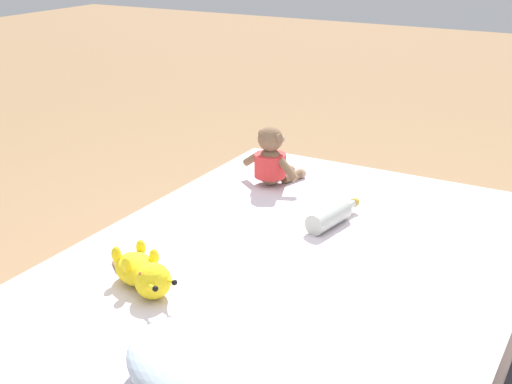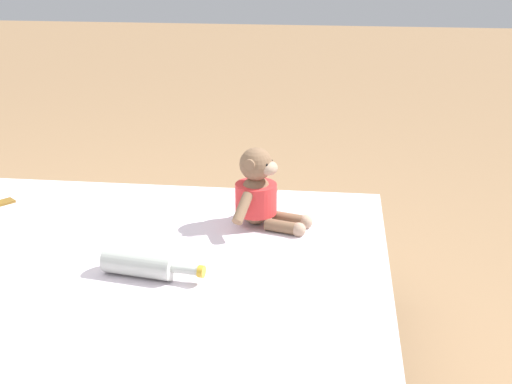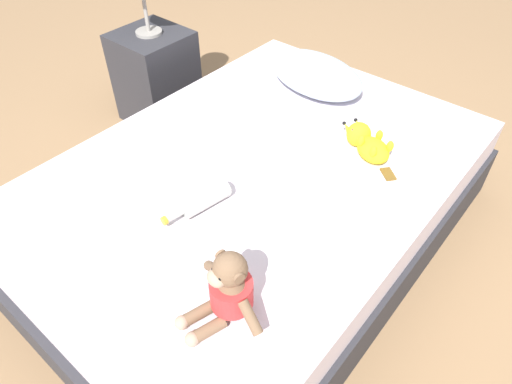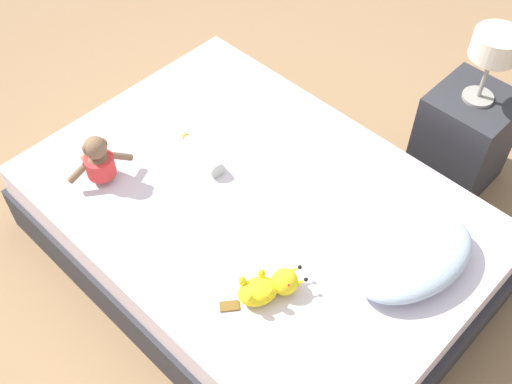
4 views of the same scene
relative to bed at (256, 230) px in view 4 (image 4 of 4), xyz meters
name	(u,v)px [view 4 (image 4 of 4)]	position (x,y,z in m)	size (l,w,h in m)	color
ground_plane	(256,256)	(0.00, 0.00, -0.20)	(16.00, 16.00, 0.00)	#93704C
bed	(256,230)	(0.00, 0.00, 0.00)	(1.34, 1.90, 0.41)	#2D2D33
pillow	(413,257)	(-0.17, 0.64, 0.27)	(0.58, 0.43, 0.13)	silver
plush_monkey	(98,161)	(0.36, -0.55, 0.30)	(0.28, 0.24, 0.24)	brown
plush_yellow_creature	(269,287)	(0.28, 0.34, 0.25)	(0.32, 0.20, 0.10)	yellow
glass_bottle	(205,158)	(0.00, -0.30, 0.24)	(0.10, 0.27, 0.07)	#B7BCB2
nightstand	(463,139)	(-1.05, 0.36, 0.06)	(0.36, 0.36, 0.52)	#2D2D33
bedside_lamp	(495,49)	(-1.05, 0.36, 0.59)	(0.21, 0.21, 0.35)	gray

